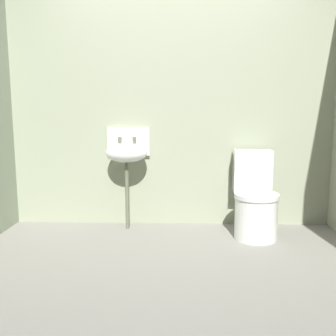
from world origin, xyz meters
The scene contains 4 objects.
ground_plane centered at (0.00, 0.00, -0.04)m, with size 3.59×2.50×0.08m, color gray.
wall_back centered at (0.00, 1.10, 1.21)m, with size 3.59×0.10×2.42m, color #98A084.
toilet_near_wall centered at (0.79, 0.70, 0.32)m, with size 0.42×0.60×0.78m.
sink centered at (-0.42, 0.89, 0.75)m, with size 0.42×0.35×0.99m.
Camera 1 is at (0.10, -2.67, 1.15)m, focal length 39.84 mm.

